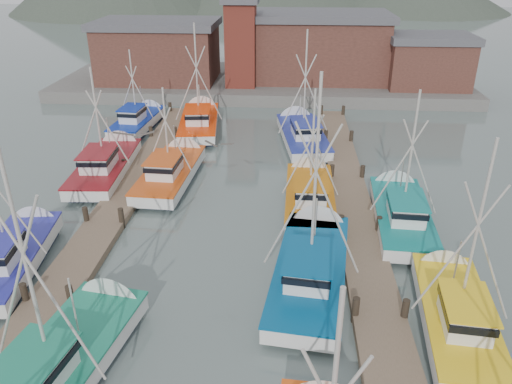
# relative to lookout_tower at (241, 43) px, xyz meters

# --- Properties ---
(ground) EXTENTS (260.00, 260.00, 0.00)m
(ground) POSITION_rel_lookout_tower_xyz_m (2.00, -33.00, -5.55)
(ground) COLOR #556661
(ground) RESTS_ON ground
(dock_left) EXTENTS (2.30, 46.00, 1.50)m
(dock_left) POSITION_rel_lookout_tower_xyz_m (-5.00, -28.96, -5.34)
(dock_left) COLOR brown
(dock_left) RESTS_ON ground
(dock_right) EXTENTS (2.30, 46.00, 1.50)m
(dock_right) POSITION_rel_lookout_tower_xyz_m (9.00, -28.96, -5.34)
(dock_right) COLOR brown
(dock_right) RESTS_ON ground
(quay) EXTENTS (44.00, 16.00, 1.20)m
(quay) POSITION_rel_lookout_tower_xyz_m (2.00, 4.00, -4.95)
(quay) COLOR slate
(quay) RESTS_ON ground
(shed_left) EXTENTS (12.72, 8.48, 6.20)m
(shed_left) POSITION_rel_lookout_tower_xyz_m (-9.00, 2.00, -1.21)
(shed_left) COLOR brown
(shed_left) RESTS_ON quay
(shed_center) EXTENTS (14.84, 9.54, 6.90)m
(shed_center) POSITION_rel_lookout_tower_xyz_m (8.00, 4.00, -0.86)
(shed_center) COLOR brown
(shed_center) RESTS_ON quay
(shed_right) EXTENTS (8.48, 6.36, 5.20)m
(shed_right) POSITION_rel_lookout_tower_xyz_m (19.00, 1.00, -1.71)
(shed_right) COLOR brown
(shed_right) RESTS_ON quay
(lookout_tower) EXTENTS (3.60, 3.60, 8.50)m
(lookout_tower) POSITION_rel_lookout_tower_xyz_m (0.00, 0.00, 0.00)
(lookout_tower) COLOR #5E231A
(lookout_tower) RESTS_ON quay
(distant_hills) EXTENTS (175.00, 140.00, 42.00)m
(distant_hills) POSITION_rel_lookout_tower_xyz_m (-10.76, 89.59, -5.55)
(distant_hills) COLOR #434C40
(distant_hills) RESTS_ON ground
(boat_4) EXTENTS (4.42, 9.77, 10.54)m
(boat_4) POSITION_rel_lookout_tower_xyz_m (-2.70, -38.62, -4.86)
(boat_4) COLOR #101B37
(boat_4) RESTS_ON ground
(boat_5) EXTENTS (4.27, 10.15, 10.72)m
(boat_5) POSITION_rel_lookout_tower_xyz_m (6.31, -31.92, -4.86)
(boat_5) COLOR #101B37
(boat_5) RESTS_ON ground
(boat_6) EXTENTS (3.59, 8.64, 8.77)m
(boat_6) POSITION_rel_lookout_tower_xyz_m (-8.00, -31.95, -4.87)
(boat_6) COLOR #101B37
(boat_6) RESTS_ON ground
(boat_7) EXTENTS (3.61, 8.56, 9.02)m
(boat_7) POSITION_rel_lookout_tower_xyz_m (11.98, -34.84, -4.87)
(boat_7) COLOR #101B37
(boat_7) RESTS_ON ground
(boat_8) EXTENTS (3.36, 9.31, 7.23)m
(boat_8) POSITION_rel_lookout_tower_xyz_m (-2.59, -21.44, -4.88)
(boat_8) COLOR #101B37
(boat_8) RESTS_ON ground
(boat_9) EXTENTS (3.29, 9.00, 8.05)m
(boat_9) POSITION_rel_lookout_tower_xyz_m (6.42, -24.49, -4.87)
(boat_9) COLOR #101B37
(boat_9) RESTS_ON ground
(boat_10) EXTENTS (3.52, 9.68, 8.29)m
(boat_10) POSITION_rel_lookout_tower_xyz_m (-7.29, -20.63, -4.87)
(boat_10) COLOR #101B37
(boat_10) RESTS_ON ground
(boat_11) EXTENTS (3.52, 9.15, 8.57)m
(boat_11) POSITION_rel_lookout_tower_xyz_m (11.45, -26.33, -4.87)
(boat_11) COLOR #101B37
(boat_11) RESTS_ON ground
(boat_12) EXTENTS (4.02, 9.87, 9.71)m
(boat_12) POSITION_rel_lookout_tower_xyz_m (-2.61, -10.62, -4.87)
(boat_12) COLOR #101B37
(boat_12) RESTS_ON ground
(boat_13) EXTENTS (4.37, 10.09, 9.70)m
(boat_13) POSITION_rel_lookout_tower_xyz_m (6.09, -13.44, -4.87)
(boat_13) COLOR #101B37
(boat_13) RESTS_ON ground
(boat_14) EXTENTS (3.15, 8.44, 7.42)m
(boat_14) POSITION_rel_lookout_tower_xyz_m (-7.80, -10.87, -4.87)
(boat_14) COLOR #101B37
(boat_14) RESTS_ON ground
(gull_near) EXTENTS (1.55, 0.65, 0.24)m
(gull_near) POSITION_rel_lookout_tower_xyz_m (-0.65, -34.44, 2.23)
(gull_near) COLOR gray
(gull_near) RESTS_ON ground
(gull_far) EXTENTS (1.50, 0.66, 0.24)m
(gull_far) POSITION_rel_lookout_tower_xyz_m (1.68, -28.74, -0.20)
(gull_far) COLOR gray
(gull_far) RESTS_ON ground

